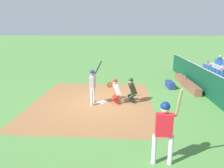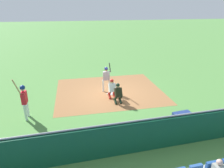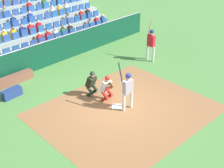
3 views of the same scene
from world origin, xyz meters
name	(u,v)px [view 2 (image 2 of 3)]	position (x,y,z in m)	size (l,w,h in m)	color
ground_plane	(111,93)	(0.00, 0.00, 0.00)	(160.00, 160.00, 0.00)	#4F853F
infield_dirt_patch	(109,91)	(0.00, 0.50, 0.00)	(7.22, 6.00, 0.01)	#93623B
home_plate_marker	(111,93)	(0.00, 0.00, 0.02)	(0.44, 0.44, 0.02)	white
batter_at_plate	(106,76)	(-0.20, 0.45, 1.09)	(0.60, 0.63, 2.16)	silver
catcher_crouching	(112,88)	(-0.08, -0.69, 0.72)	(0.49, 0.74, 1.30)	#AE2119
home_plate_umpire	(118,93)	(0.09, -1.51, 0.71)	(0.49, 0.49, 1.30)	black
dugout_wall	(144,135)	(0.00, -5.78, 0.70)	(16.80, 0.24, 1.45)	#0D402A
dugout_bench	(201,127)	(3.11, -5.23, 0.22)	(4.23, 0.40, 0.44)	brown
water_bottle_on_bench	(209,119)	(3.48, -5.20, 0.57)	(0.07, 0.07, 0.25)	green
equipment_duffel_bag	(181,116)	(2.79, -4.09, 0.21)	(0.95, 0.36, 0.42)	navy
on_deck_batter	(24,98)	(-5.01, -2.06, 1.17)	(0.49, 0.62, 2.32)	silver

